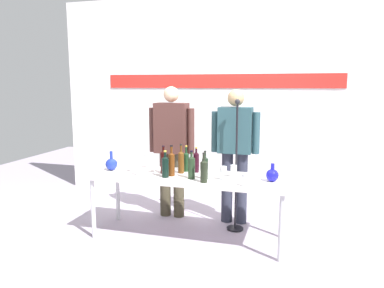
{
  "coord_description": "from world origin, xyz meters",
  "views": [
    {
      "loc": [
        1.14,
        -3.77,
        1.71
      ],
      "look_at": [
        0.0,
        0.15,
        1.05
      ],
      "focal_mm": 34.37,
      "sensor_mm": 36.0,
      "label": 1
    }
  ],
  "objects": [
    {
      "name": "ground_plane",
      "position": [
        0.0,
        0.0,
        0.0
      ],
      "size": [
        10.0,
        10.0,
        0.0
      ],
      "primitive_type": "plane",
      "color": "#A398AA"
    },
    {
      "name": "back_wall",
      "position": [
        0.0,
        1.59,
        1.5
      ],
      "size": [
        4.97,
        0.11,
        3.0
      ],
      "color": "white",
      "rests_on": "ground"
    },
    {
      "name": "display_table",
      "position": [
        0.0,
        0.0,
        0.66
      ],
      "size": [
        2.17,
        0.69,
        0.72
      ],
      "color": "white",
      "rests_on": "ground"
    },
    {
      "name": "decanter_blue_left",
      "position": [
        -0.94,
        0.01,
        0.8
      ],
      "size": [
        0.14,
        0.14,
        0.23
      ],
      "color": "#1E31A3",
      "rests_on": "display_table"
    },
    {
      "name": "decanter_blue_right",
      "position": [
        0.91,
        0.01,
        0.79
      ],
      "size": [
        0.13,
        0.13,
        0.19
      ],
      "color": "#1819B3",
      "rests_on": "display_table"
    },
    {
      "name": "presenter_left",
      "position": [
        -0.41,
        0.63,
        0.97
      ],
      "size": [
        0.61,
        0.22,
        1.69
      ],
      "color": "#3F3928",
      "rests_on": "ground"
    },
    {
      "name": "presenter_right",
      "position": [
        0.41,
        0.63,
        0.95
      ],
      "size": [
        0.59,
        0.22,
        1.66
      ],
      "color": "#2B2E3D",
      "rests_on": "ground"
    },
    {
      "name": "wine_bottle_0",
      "position": [
        -0.08,
        0.2,
        0.84
      ],
      "size": [
        0.07,
        0.07,
        0.3
      ],
      "color": "#16331A",
      "rests_on": "display_table"
    },
    {
      "name": "wine_bottle_1",
      "position": [
        0.04,
        0.19,
        0.85
      ],
      "size": [
        0.07,
        0.07,
        0.29
      ],
      "color": "black",
      "rests_on": "display_table"
    },
    {
      "name": "wine_bottle_2",
      "position": [
        -0.3,
        0.03,
        0.86
      ],
      "size": [
        0.07,
        0.07,
        0.32
      ],
      "color": "black",
      "rests_on": "display_table"
    },
    {
      "name": "wine_bottle_3",
      "position": [
        0.23,
        -0.22,
        0.85
      ],
      "size": [
        0.07,
        0.07,
        0.31
      ],
      "color": "black",
      "rests_on": "display_table"
    },
    {
      "name": "wine_bottle_4",
      "position": [
        -0.11,
        0.1,
        0.86
      ],
      "size": [
        0.07,
        0.07,
        0.33
      ],
      "color": "#553210",
      "rests_on": "display_table"
    },
    {
      "name": "wine_bottle_5",
      "position": [
        0.21,
        -0.09,
        0.85
      ],
      "size": [
        0.07,
        0.07,
        0.31
      ],
      "color": "black",
      "rests_on": "display_table"
    },
    {
      "name": "wine_bottle_6",
      "position": [
        -0.22,
        -0.14,
        0.85
      ],
      "size": [
        0.08,
        0.08,
        0.3
      ],
      "color": "black",
      "rests_on": "display_table"
    },
    {
      "name": "wine_bottle_7",
      "position": [
        0.07,
        -0.12,
        0.85
      ],
      "size": [
        0.07,
        0.07,
        0.31
      ],
      "color": "#1F331D",
      "rests_on": "display_table"
    },
    {
      "name": "wine_bottle_8",
      "position": [
        -0.17,
        -0.05,
        0.86
      ],
      "size": [
        0.07,
        0.07,
        0.34
      ],
      "color": "#54290C",
      "rests_on": "display_table"
    },
    {
      "name": "wine_glass_left_0",
      "position": [
        -0.41,
        0.03,
        0.82
      ],
      "size": [
        0.06,
        0.06,
        0.14
      ],
      "color": "white",
      "rests_on": "display_table"
    },
    {
      "name": "wine_glass_left_1",
      "position": [
        -0.63,
        0.17,
        0.82
      ],
      "size": [
        0.07,
        0.07,
        0.15
      ],
      "color": "white",
      "rests_on": "display_table"
    },
    {
      "name": "wine_glass_left_2",
      "position": [
        -0.68,
        -0.0,
        0.82
      ],
      "size": [
        0.07,
        0.07,
        0.14
      ],
      "color": "white",
      "rests_on": "display_table"
    },
    {
      "name": "wine_glass_left_3",
      "position": [
        -0.58,
        0.24,
        0.84
      ],
      "size": [
        0.07,
        0.07,
        0.17
      ],
      "color": "white",
      "rests_on": "display_table"
    },
    {
      "name": "wine_glass_left_4",
      "position": [
        -0.54,
        -0.15,
        0.82
      ],
      "size": [
        0.06,
        0.06,
        0.14
      ],
      "color": "white",
      "rests_on": "display_table"
    },
    {
      "name": "wine_glass_right_0",
      "position": [
        0.68,
        0.08,
        0.84
      ],
      "size": [
        0.07,
        0.07,
        0.16
      ],
      "color": "white",
      "rests_on": "display_table"
    },
    {
      "name": "wine_glass_right_1",
      "position": [
        0.41,
        -0.08,
        0.83
      ],
      "size": [
        0.07,
        0.07,
        0.15
      ],
      "color": "white",
      "rests_on": "display_table"
    },
    {
      "name": "wine_glass_right_2",
      "position": [
        0.66,
        -0.26,
        0.81
      ],
      "size": [
        0.06,
        0.06,
        0.13
      ],
      "color": "white",
      "rests_on": "display_table"
    },
    {
      "name": "wine_glass_right_3",
      "position": [
        0.49,
        0.08,
        0.82
      ],
      "size": [
        0.07,
        0.07,
        0.13
      ],
      "color": "white",
      "rests_on": "display_table"
    },
    {
      "name": "microphone_stand",
      "position": [
        0.47,
        0.39,
        0.52
      ],
      "size": [
        0.2,
        0.2,
        1.55
      ],
      "color": "black",
      "rests_on": "ground"
    }
  ]
}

